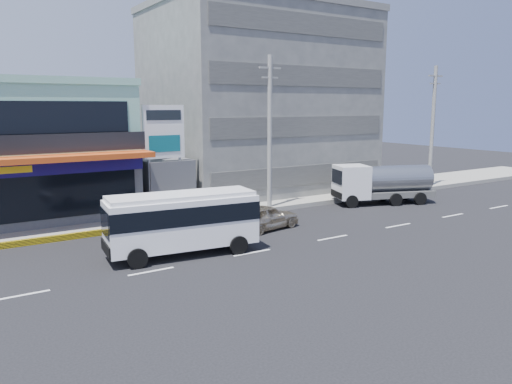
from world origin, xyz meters
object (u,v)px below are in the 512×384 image
Objects in this scene: sedan at (265,217)px; utility_pole_near at (270,133)px; billboard at (164,138)px; minibus at (182,218)px; concrete_building at (258,104)px; tanker_truck at (380,183)px; shop_building at (18,153)px; satellite_dish at (161,157)px; utility_pole_far at (433,127)px.

utility_pole_near is at bearing -47.42° from sedan.
billboard reaches higher than minibus.
concrete_building is 2.19× the size of tanker_truck.
billboard is 1.63× the size of sedan.
minibus is (5.13, -12.45, -2.27)m from shop_building.
sedan is (3.00, -7.60, -2.85)m from satellite_dish.
utility_pole_near is 6.68m from sedan.
shop_building is 18.28m from concrete_building.
satellite_dish is at bearing 170.71° from utility_pole_far.
billboard is 22.57m from utility_pole_far.
billboard is 6.75m from utility_pole_near.
satellite_dish is 0.15× the size of utility_pole_near.
concrete_building is at bearing 46.37° from minibus.
concrete_building is at bearing 21.80° from satellite_dish.
billboard is (-0.50, -1.80, 1.35)m from satellite_dish.
shop_building reaches higher than satellite_dish.
utility_pole_far is at bearing -12.31° from shop_building.
concrete_building is at bearing 62.24° from utility_pole_near.
utility_pole_near is 1.00× the size of utility_pole_far.
utility_pole_near is at bearing 33.63° from minibus.
utility_pole_near reaches higher than minibus.
tanker_truck is (16.88, 3.82, -0.24)m from minibus.
concrete_building is 14.93m from sedan.
utility_pole_far reaches higher than billboard.
utility_pole_near is 16.00m from utility_pole_far.
utility_pole_near is (6.50, -1.80, 0.22)m from billboard.
utility_pole_far reaches higher than shop_building.
utility_pole_far is (30.00, -6.55, 1.15)m from shop_building.
tanker_truck reaches higher than sedan.
tanker_truck is at bearing -67.51° from concrete_building.
minibus is (-2.87, -9.50, -1.85)m from satellite_dish.
satellite_dish reaches higher than sedan.
satellite_dish is 0.15× the size of utility_pole_far.
utility_pole_near is at bearing 180.00° from utility_pole_far.
utility_pole_far is (16.00, 0.00, 0.00)m from utility_pole_near.
utility_pole_near is (14.00, -6.55, 1.15)m from shop_building.
satellite_dish is (8.00, -2.95, -0.42)m from shop_building.
utility_pole_far is at bearing -88.65° from sedan.
tanker_truck is (14.01, -5.68, -2.09)m from satellite_dish.
billboard is at bearing 175.43° from utility_pole_far.
utility_pole_near is at bearing 165.41° from tanker_truck.
minibus is at bearing 97.43° from sedan.
shop_building reaches higher than minibus.
minibus is 17.31m from tanker_truck.
concrete_building reaches higher than satellite_dish.
minibus is at bearing -146.37° from utility_pole_near.
minibus is at bearing -67.60° from shop_building.
sedan is (-7.00, -11.60, -6.28)m from concrete_building.
sedan is (-19.00, -4.00, -4.43)m from utility_pole_far.
satellite_dish is 0.21× the size of tanker_truck.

